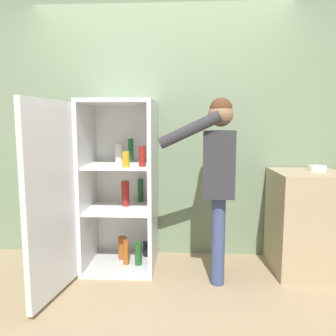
% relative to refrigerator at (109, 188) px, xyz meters
% --- Properties ---
extents(ground_plane, '(12.00, 12.00, 0.00)m').
position_rel_refrigerator_xyz_m(ground_plane, '(0.45, -0.53, -0.77)').
color(ground_plane, tan).
extents(wall_back, '(7.00, 0.06, 2.55)m').
position_rel_refrigerator_xyz_m(wall_back, '(0.45, 0.45, 0.51)').
color(wall_back, gray).
rests_on(wall_back, ground_plane).
extents(refrigerator, '(0.79, 1.26, 1.55)m').
position_rel_refrigerator_xyz_m(refrigerator, '(0.00, 0.00, 0.00)').
color(refrigerator, silver).
rests_on(refrigerator, ground_plane).
extents(person, '(0.66, 0.59, 1.55)m').
position_rel_refrigerator_xyz_m(person, '(0.97, -0.15, 0.20)').
color(person, '#384770').
rests_on(person, ground_plane).
extents(counter, '(0.59, 0.64, 0.92)m').
position_rel_refrigerator_xyz_m(counter, '(1.79, 0.08, -0.31)').
color(counter, tan).
rests_on(counter, ground_plane).
extents(bowl, '(0.15, 0.15, 0.05)m').
position_rel_refrigerator_xyz_m(bowl, '(1.89, 0.12, 0.18)').
color(bowl, white).
rests_on(bowl, counter).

